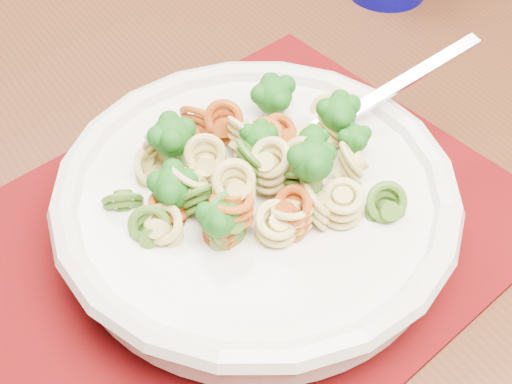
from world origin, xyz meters
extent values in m
cube|color=#4A2514|center=(-0.21, 0.06, 0.74)|extent=(1.54, 1.31, 0.04)
cube|color=#4A2514|center=(0.17, 0.64, 0.36)|extent=(0.09, 0.09, 0.72)
cube|color=#540903|center=(-0.08, -0.05, 0.76)|extent=(0.50, 0.47, 0.00)
cylinder|color=silver|center=(-0.07, -0.04, 0.77)|extent=(0.12, 0.12, 0.01)
cylinder|color=silver|center=(-0.07, -0.04, 0.79)|extent=(0.26, 0.26, 0.03)
torus|color=silver|center=(-0.07, -0.04, 0.80)|extent=(0.28, 0.28, 0.02)
camera|label=1|loc=(-0.12, -0.37, 1.15)|focal=50.00mm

